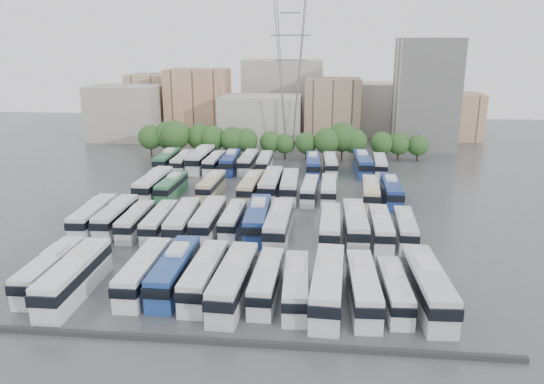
# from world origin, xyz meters

# --- Properties ---
(ground) EXTENTS (220.00, 220.00, 0.00)m
(ground) POSITION_xyz_m (0.00, 0.00, 0.00)
(ground) COLOR #424447
(ground) RESTS_ON ground
(parapet) EXTENTS (56.00, 0.50, 0.50)m
(parapet) POSITION_xyz_m (0.00, -33.00, 0.25)
(parapet) COLOR #2D2D30
(parapet) RESTS_ON ground
(tree_line) EXTENTS (64.58, 8.07, 8.28)m
(tree_line) POSITION_xyz_m (-3.06, 42.12, 4.35)
(tree_line) COLOR black
(tree_line) RESTS_ON ground
(city_buildings) EXTENTS (102.00, 35.00, 20.00)m
(city_buildings) POSITION_xyz_m (-7.46, 71.86, 7.87)
(city_buildings) COLOR #9E998E
(city_buildings) RESTS_ON ground
(apartment_tower) EXTENTS (14.00, 14.00, 26.00)m
(apartment_tower) POSITION_xyz_m (34.00, 58.00, 13.00)
(apartment_tower) COLOR silver
(apartment_tower) RESTS_ON ground
(electricity_pylon) EXTENTS (9.00, 6.91, 33.83)m
(electricity_pylon) POSITION_xyz_m (2.00, 50.00, 18.66)
(electricity_pylon) COLOR slate
(electricity_pylon) RESTS_ON ground
(bus_r0_s1) EXTENTS (2.83, 12.20, 3.82)m
(bus_r0_s1) POSITION_xyz_m (-18.33, -23.57, 1.87)
(bus_r0_s1) COLOR silver
(bus_r0_s1) RESTS_ON ground
(bus_r0_s2) EXTENTS (3.22, 13.60, 4.25)m
(bus_r0_s2) POSITION_xyz_m (-14.79, -25.23, 2.09)
(bus_r0_s2) COLOR white
(bus_r0_s2) RESTS_ON ground
(bus_r0_s4) EXTENTS (2.78, 12.36, 3.87)m
(bus_r0_s4) POSITION_xyz_m (-8.12, -23.02, 1.90)
(bus_r0_s4) COLOR silver
(bus_r0_s4) RESTS_ON ground
(bus_r0_s5) EXTENTS (2.90, 12.86, 4.03)m
(bus_r0_s5) POSITION_xyz_m (-4.91, -22.62, 1.98)
(bus_r0_s5) COLOR navy
(bus_r0_s5) RESTS_ON ground
(bus_r0_s6) EXTENTS (2.90, 12.50, 3.91)m
(bus_r0_s6) POSITION_xyz_m (-1.48, -23.24, 1.92)
(bus_r0_s6) COLOR silver
(bus_r0_s6) RESTS_ON ground
(bus_r0_s7) EXTENTS (3.39, 13.40, 4.17)m
(bus_r0_s7) POSITION_xyz_m (1.84, -24.49, 2.05)
(bus_r0_s7) COLOR silver
(bus_r0_s7) RESTS_ON ground
(bus_r0_s8) EXTENTS (2.74, 11.44, 3.57)m
(bus_r0_s8) POSITION_xyz_m (5.10, -23.53, 1.75)
(bus_r0_s8) COLOR silver
(bus_r0_s8) RESTS_ON ground
(bus_r0_s9) EXTENTS (2.96, 11.62, 3.62)m
(bus_r0_s9) POSITION_xyz_m (8.21, -24.29, 1.78)
(bus_r0_s9) COLOR silver
(bus_r0_s9) RESTS_ON ground
(bus_r0_s10) EXTENTS (3.59, 13.72, 4.27)m
(bus_r0_s10) POSITION_xyz_m (11.41, -24.42, 2.10)
(bus_r0_s10) COLOR silver
(bus_r0_s10) RESTS_ON ground
(bus_r0_s11) EXTENTS (3.15, 12.45, 3.88)m
(bus_r0_s11) POSITION_xyz_m (14.93, -24.31, 1.90)
(bus_r0_s11) COLOR silver
(bus_r0_s11) RESTS_ON ground
(bus_r0_s12) EXTENTS (2.81, 10.94, 3.40)m
(bus_r0_s12) POSITION_xyz_m (18.05, -24.08, 1.67)
(bus_r0_s12) COLOR silver
(bus_r0_s12) RESTS_ON ground
(bus_r0_s13) EXTENTS (3.68, 13.84, 4.30)m
(bus_r0_s13) POSITION_xyz_m (21.33, -23.73, 2.11)
(bus_r0_s13) COLOR silver
(bus_r0_s13) RESTS_ON ground
(bus_r1_s0) EXTENTS (3.06, 12.25, 3.82)m
(bus_r1_s0) POSITION_xyz_m (-21.48, -5.69, 1.87)
(bus_r1_s0) COLOR silver
(bus_r1_s0) RESTS_ON ground
(bus_r1_s1) EXTENTS (2.80, 11.96, 3.74)m
(bus_r1_s1) POSITION_xyz_m (-18.29, -5.40, 1.84)
(bus_r1_s1) COLOR silver
(bus_r1_s1) RESTS_ON ground
(bus_r1_s2) EXTENTS (2.62, 10.91, 3.41)m
(bus_r1_s2) POSITION_xyz_m (-15.06, -6.50, 1.67)
(bus_r1_s2) COLOR silver
(bus_r1_s2) RESTS_ON ground
(bus_r1_s3) EXTENTS (2.77, 11.40, 3.56)m
(bus_r1_s3) POSITION_xyz_m (-11.55, -6.75, 1.75)
(bus_r1_s3) COLOR silver
(bus_r1_s3) RESTS_ON ground
(bus_r1_s4) EXTENTS (3.36, 12.57, 3.91)m
(bus_r1_s4) POSITION_xyz_m (-8.34, -6.66, 1.92)
(bus_r1_s4) COLOR silver
(bus_r1_s4) RESTS_ON ground
(bus_r1_s5) EXTENTS (2.82, 12.49, 3.91)m
(bus_r1_s5) POSITION_xyz_m (-5.02, -5.56, 1.92)
(bus_r1_s5) COLOR silver
(bus_r1_s5) RESTS_ON ground
(bus_r1_s6) EXTENTS (2.37, 10.82, 3.39)m
(bus_r1_s6) POSITION_xyz_m (-1.76, -4.60, 1.67)
(bus_r1_s6) COLOR silver
(bus_r1_s6) RESTS_ON ground
(bus_r1_s7) EXTENTS (3.40, 13.28, 4.13)m
(bus_r1_s7) POSITION_xyz_m (1.72, -4.97, 2.03)
(bus_r1_s7) COLOR navy
(bus_r1_s7) RESTS_ON ground
(bus_r1_s8) EXTENTS (3.09, 13.30, 4.16)m
(bus_r1_s8) POSITION_xyz_m (4.85, -6.73, 2.04)
(bus_r1_s8) COLOR silver
(bus_r1_s8) RESTS_ON ground
(bus_r1_s10) EXTENTS (2.84, 12.09, 3.78)m
(bus_r1_s10) POSITION_xyz_m (11.65, -6.58, 1.86)
(bus_r1_s10) COLOR silver
(bus_r1_s10) RESTS_ON ground
(bus_r1_s11) EXTENTS (3.13, 13.14, 4.11)m
(bus_r1_s11) POSITION_xyz_m (14.95, -5.82, 2.02)
(bus_r1_s11) COLOR silver
(bus_r1_s11) RESTS_ON ground
(bus_r1_s12) EXTENTS (2.55, 11.66, 3.66)m
(bus_r1_s12) POSITION_xyz_m (18.31, -6.11, 1.80)
(bus_r1_s12) COLOR silver
(bus_r1_s12) RESTS_ON ground
(bus_r1_s13) EXTENTS (2.83, 11.15, 3.47)m
(bus_r1_s13) POSITION_xyz_m (21.56, -5.67, 1.71)
(bus_r1_s13) COLOR silver
(bus_r1_s13) RESTS_ON ground
(bus_r2_s1) EXTENTS (3.09, 13.18, 4.12)m
(bus_r2_s1) POSITION_xyz_m (-18.22, 11.08, 2.02)
(bus_r2_s1) COLOR silver
(bus_r2_s1) RESTS_ON ground
(bus_r2_s2) EXTENTS (2.84, 11.51, 3.59)m
(bus_r2_s2) POSITION_xyz_m (-15.04, 10.86, 1.76)
(bus_r2_s2) COLOR #2F6F43
(bus_r2_s2) RESTS_ON ground
(bus_r2_s4) EXTENTS (2.87, 11.51, 3.59)m
(bus_r2_s4) POSITION_xyz_m (-8.42, 12.09, 1.76)
(bus_r2_s4) COLOR #C4B887
(bus_r2_s4) RESTS_ON ground
(bus_r2_s6) EXTENTS (3.06, 12.26, 3.82)m
(bus_r2_s6) POSITION_xyz_m (-1.60, 11.54, 1.88)
(bus_r2_s6) COLOR #C6B288
(bus_r2_s6) RESTS_ON ground
(bus_r2_s7) EXTENTS (3.07, 13.39, 4.19)m
(bus_r2_s7) POSITION_xyz_m (1.66, 12.87, 2.06)
(bus_r2_s7) COLOR silver
(bus_r2_s7) RESTS_ON ground
(bus_r2_s8) EXTENTS (3.06, 12.63, 3.94)m
(bus_r2_s8) POSITION_xyz_m (4.84, 12.81, 1.94)
(bus_r2_s8) COLOR silver
(bus_r2_s8) RESTS_ON ground
(bus_r2_s9) EXTENTS (2.81, 10.91, 3.39)m
(bus_r2_s9) POSITION_xyz_m (8.28, 11.51, 1.67)
(bus_r2_s9) COLOR silver
(bus_r2_s9) RESTS_ON ground
(bus_r2_s10) EXTENTS (2.54, 11.21, 3.51)m
(bus_r2_s10) POSITION_xyz_m (11.40, 11.79, 1.72)
(bus_r2_s10) COLOR silver
(bus_r2_s10) RESTS_ON ground
(bus_r2_s12) EXTENTS (3.05, 11.96, 3.73)m
(bus_r2_s12) POSITION_xyz_m (18.18, 10.63, 1.83)
(bus_r2_s12) COLOR beige
(bus_r2_s12) RESTS_ON ground
(bus_r2_s13) EXTENTS (2.72, 12.36, 3.88)m
(bus_r2_s13) POSITION_xyz_m (21.60, 11.53, 1.90)
(bus_r2_s13) COLOR navy
(bus_r2_s13) RESTS_ON ground
(bus_r3_s0) EXTENTS (2.74, 12.07, 3.78)m
(bus_r3_s0) POSITION_xyz_m (-21.66, 30.25, 1.86)
(bus_r3_s0) COLOR #2D6B41
(bus_r3_s0) RESTS_ON ground
(bus_r3_s1) EXTENTS (2.49, 11.36, 3.56)m
(bus_r3_s1) POSITION_xyz_m (-18.11, 29.62, 1.75)
(bus_r3_s1) COLOR silver
(bus_r3_s1) RESTS_ON ground
(bus_r3_s2) EXTENTS (3.37, 13.72, 4.28)m
(bus_r3_s2) POSITION_xyz_m (-14.85, 31.10, 2.10)
(bus_r3_s2) COLOR silver
(bus_r3_s2) RESTS_ON ground
(bus_r3_s3) EXTENTS (2.80, 11.16, 3.48)m
(bus_r3_s3) POSITION_xyz_m (-11.65, 29.61, 1.71)
(bus_r3_s3) COLOR silver
(bus_r3_s3) RESTS_ON ground
(bus_r3_s4) EXTENTS (3.00, 12.39, 3.87)m
(bus_r3_s4) POSITION_xyz_m (-8.40, 29.74, 1.90)
(bus_r3_s4) COLOR navy
(bus_r3_s4) RESTS_ON ground
(bus_r3_s5) EXTENTS (2.83, 11.85, 3.70)m
(bus_r3_s5) POSITION_xyz_m (-4.89, 30.74, 1.82)
(bus_r3_s5) COLOR silver
(bus_r3_s5) RESTS_ON ground
(bus_r3_s6) EXTENTS (2.61, 11.12, 3.48)m
(bus_r3_s6) POSITION_xyz_m (-1.54, 30.66, 1.71)
(bus_r3_s6) COLOR silver
(bus_r3_s6) RESTS_ON ground
(bus_r3_s9) EXTENTS (3.24, 12.29, 3.82)m
(bus_r3_s9) POSITION_xyz_m (8.22, 29.14, 1.88)
(bus_r3_s9) COLOR navy
(bus_r3_s9) RESTS_ON ground
(bus_r3_s10) EXTENTS (2.98, 11.42, 3.55)m
(bus_r3_s10) POSITION_xyz_m (11.65, 30.55, 1.74)
(bus_r3_s10) COLOR silver
(bus_r3_s10) RESTS_ON ground
(bus_r3_s12) EXTENTS (3.47, 13.21, 4.11)m
(bus_r3_s12) POSITION_xyz_m (18.03, 30.59, 2.02)
(bus_r3_s12) COLOR navy
(bus_r3_s12) RESTS_ON ground
(bus_r3_s13) EXTENTS (2.87, 11.22, 3.49)m
(bus_r3_s13) POSITION_xyz_m (21.47, 30.96, 1.72)
(bus_r3_s13) COLOR silver
(bus_r3_s13) RESTS_ON ground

